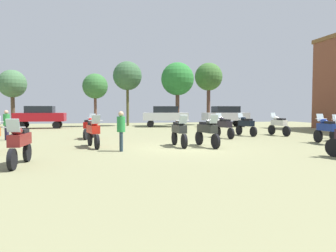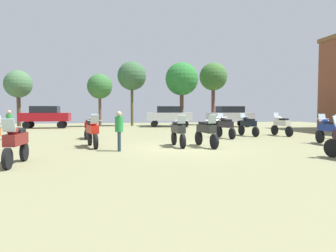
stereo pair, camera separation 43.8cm
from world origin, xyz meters
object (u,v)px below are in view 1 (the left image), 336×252
at_px(motorcycle_10, 246,125).
at_px(person_1, 121,128).
at_px(motorcycle_3, 327,129).
at_px(motorcycle_7, 90,126).
at_px(motorcycle_9, 179,131).
at_px(car_3, 226,115).
at_px(tree_4, 127,76).
at_px(tree_5, 177,79).
at_px(tree_2, 95,87).
at_px(car_2, 40,115).
at_px(person_2, 7,123).
at_px(car_1, 166,115).
at_px(tree_1, 209,77).
at_px(motorcycle_2, 93,131).
at_px(motorcycle_8, 20,143).
at_px(motorcycle_1, 279,124).
at_px(motorcycle_6, 207,131).
at_px(motorcycle_12, 224,126).
at_px(tree_3, 12,84).

distance_m(motorcycle_10, person_1, 10.39).
bearing_deg(motorcycle_3, motorcycle_7, 159.51).
relative_size(motorcycle_7, motorcycle_9, 0.96).
xyz_separation_m(motorcycle_9, car_3, (8.12, 14.76, 0.44)).
xyz_separation_m(car_3, tree_4, (-9.15, 3.88, 3.93)).
relative_size(motorcycle_9, tree_5, 0.33).
relative_size(motorcycle_3, tree_2, 0.42).
height_order(car_2, tree_2, tree_2).
height_order(motorcycle_7, person_2, person_2).
bearing_deg(car_1, tree_1, -50.37).
xyz_separation_m(motorcycle_2, tree_1, (11.68, 18.56, 4.45)).
height_order(motorcycle_9, motorcycle_10, motorcycle_9).
bearing_deg(motorcycle_8, car_1, -110.55).
relative_size(car_1, tree_5, 0.70).
relative_size(motorcycle_1, motorcycle_6, 0.94).
xyz_separation_m(motorcycle_9, tree_1, (7.79, 18.99, 4.45)).
xyz_separation_m(motorcycle_1, car_2, (-16.87, 11.26, 0.44)).
distance_m(motorcycle_8, motorcycle_12, 12.31).
height_order(motorcycle_12, tree_4, tree_4).
xyz_separation_m(tree_4, tree_5, (4.96, -1.31, -0.36)).
height_order(motorcycle_9, person_1, person_1).
bearing_deg(tree_2, person_2, -108.79).
height_order(motorcycle_7, tree_2, tree_2).
height_order(motorcycle_2, person_1, person_1).
height_order(motorcycle_7, car_2, car_2).
relative_size(person_2, tree_1, 0.25).
relative_size(car_3, tree_3, 0.81).
height_order(motorcycle_1, person_2, person_2).
bearing_deg(motorcycle_8, tree_4, -99.95).
bearing_deg(car_3, person_2, 117.48).
distance_m(motorcycle_1, tree_5, 13.80).
bearing_deg(person_2, tree_2, -65.28).
bearing_deg(motorcycle_12, motorcycle_10, 23.21).
bearing_deg(motorcycle_12, motorcycle_8, -149.39).
distance_m(motorcycle_10, tree_4, 15.79).
height_order(motorcycle_8, car_1, car_1).
bearing_deg(car_1, motorcycle_12, -164.42).
distance_m(motorcycle_6, motorcycle_12, 4.81).
distance_m(motorcycle_3, motorcycle_8, 13.81).
height_order(car_1, car_3, same).
bearing_deg(person_2, motorcycle_8, 151.34).
distance_m(car_1, person_2, 15.75).
distance_m(motorcycle_1, person_2, 16.56).
height_order(motorcycle_3, person_1, person_1).
bearing_deg(tree_5, motorcycle_8, -114.91).
bearing_deg(tree_1, motorcycle_12, -105.22).
bearing_deg(car_2, motorcycle_8, -169.92).
bearing_deg(motorcycle_10, person_1, -154.08).
bearing_deg(tree_3, motorcycle_2, -65.60).
relative_size(motorcycle_2, motorcycle_10, 1.00).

